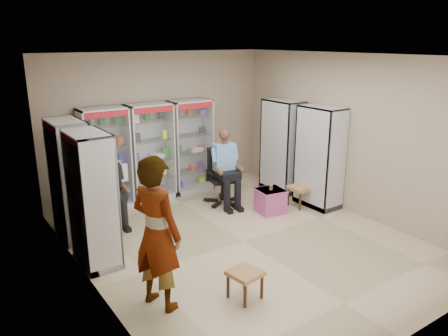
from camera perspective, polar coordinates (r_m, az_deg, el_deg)
floor at (r=7.38m, az=2.55°, el=-9.55°), size 6.00×6.00×0.00m
room_shell at (r=6.75m, az=2.77°, el=5.65°), size 5.02×6.02×3.01m
cabinet_back_left at (r=8.74m, az=-15.19°, el=1.10°), size 0.90×0.50×2.00m
cabinet_back_mid at (r=9.08m, az=-9.56°, el=2.02°), size 0.90×0.50×2.00m
cabinet_back_right at (r=9.50m, az=-4.37°, el=2.86°), size 0.90×0.50×2.00m
cabinet_right_far at (r=9.55m, az=7.59°, el=2.83°), size 0.90×0.50×2.00m
cabinet_right_near at (r=8.79m, az=12.36°, el=1.38°), size 0.90×0.50×2.00m
cabinet_left_far at (r=7.63m, az=-19.39°, el=-1.51°), size 0.90×0.50×2.00m
cabinet_left_near at (r=6.63m, az=-16.81°, el=-3.98°), size 0.90×0.50×2.00m
wooden_chair at (r=8.16m, az=-14.83°, el=-3.88°), size 0.42×0.42×0.94m
seated_customer at (r=8.05m, az=-14.81°, el=-2.65°), size 0.44×0.60×1.34m
office_chair at (r=8.81m, az=-0.20°, el=-1.08°), size 0.72×0.72×1.15m
seated_shopkeeper at (r=8.72m, az=-0.01°, el=-0.18°), size 0.59×0.74×1.46m
pink_trunk at (r=8.50m, az=6.07°, el=-4.28°), size 0.54×0.53×0.46m
tea_glass at (r=8.40m, az=6.16°, el=-2.49°), size 0.07×0.07×0.11m
woven_stool_a at (r=8.90m, az=9.90°, el=-3.65°), size 0.43×0.43×0.41m
woven_stool_b at (r=5.84m, az=2.75°, el=-14.95°), size 0.44×0.44×0.39m
standing_man at (r=5.39m, az=-8.78°, el=-8.46°), size 0.69×0.83×1.96m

